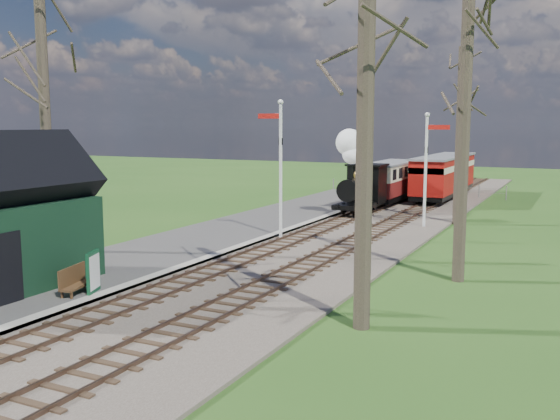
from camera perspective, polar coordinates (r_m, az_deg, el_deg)
The scene contains 17 objects.
distant_hills at distance 76.72m, azimuth 17.89°, elevation -8.70°, with size 114.40×48.00×22.02m.
ballast_bed at distance 32.65m, azimuth 7.88°, elevation -1.20°, with size 8.00×60.00×0.10m, color brown.
track_near at distance 33.07m, azimuth 5.74°, elevation -0.97°, with size 1.60×60.00×0.15m.
track_far at distance 32.26m, azimuth 10.07°, elevation -1.27°, with size 1.60×60.00×0.15m.
platform at distance 27.56m, azimuth -7.03°, elevation -2.76°, with size 5.00×44.00×0.20m, color #474442.
coping_strip at distance 26.39m, azimuth -2.84°, elevation -3.17°, with size 0.40×44.00×0.21m, color #B2AD9E.
semaphore_near at distance 27.51m, azimuth -0.07°, elevation 4.68°, with size 1.22×0.24×6.22m.
semaphore_far at distance 31.48m, azimuth 13.32°, elevation 4.37°, with size 1.22×0.24×5.72m.
bare_trees at distance 21.26m, azimuth -2.05°, elevation 8.02°, with size 15.51×22.39×12.00m.
fence_line at distance 46.22m, azimuth 12.20°, elevation 1.96°, with size 12.60×0.08×1.00m.
locomotive at distance 35.30m, azimuth 7.28°, elevation 2.94°, with size 1.88×4.39×4.71m.
coach at distance 41.11m, azimuth 10.04°, elevation 2.76°, with size 2.20×7.53×2.31m.
red_carriage_a at distance 41.89m, azimuth 14.02°, elevation 2.84°, with size 2.31×5.72×2.43m.
red_carriage_b at distance 47.26m, azimuth 15.45°, elevation 3.33°, with size 2.31×5.72×2.43m.
sign_board at distance 19.30m, azimuth -16.69°, elevation -5.44°, with size 0.39×0.82×1.24m.
bench at distance 19.46m, azimuth -18.27°, elevation -6.14°, with size 0.72×1.46×0.80m.
person at distance 21.87m, azimuth -16.36°, elevation -3.78°, with size 0.48×0.31×1.31m, color black.
Camera 1 is at (11.40, -8.63, 5.14)m, focal length 40.00 mm.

